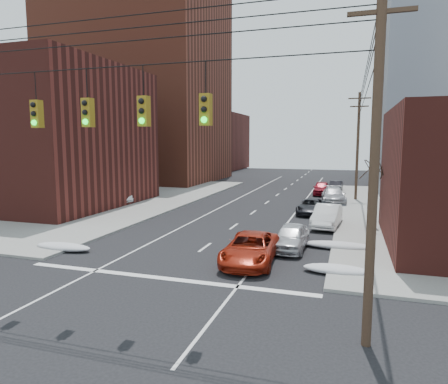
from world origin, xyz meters
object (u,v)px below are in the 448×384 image
Objects in this scene: parked_car_c at (311,207)px; lot_car_c at (49,200)px; parked_car_e at (322,188)px; lot_car_d at (115,190)px; red_pickup at (251,248)px; parked_car_d at (334,195)px; lot_car_b at (119,190)px; lot_car_a at (109,196)px; parked_car_b at (327,216)px; parked_car_f at (336,186)px; parked_car_a at (291,237)px.

lot_car_c reaches higher than parked_car_c.
lot_car_d reaches higher than parked_car_e.
parked_car_d is (3.19, 21.38, 0.05)m from red_pickup.
lot_car_d is at bearing 84.43° from lot_car_b.
lot_car_d reaches higher than parked_car_c.
parked_car_b is at bearing -91.23° from lot_car_a.
parked_car_f is (1.44, 3.31, -0.10)m from parked_car_e.
red_pickup is at bearing -118.92° from lot_car_a.
parked_car_b reaches higher than parked_car_a.
parked_car_c is 1.00× the size of lot_car_d.
lot_car_c is at bearing -160.33° from parked_car_d.
parked_car_d is at bearing -45.02° from lot_car_c.
parked_car_b is at bearing 79.03° from parked_car_a.
parked_car_c is 6.77m from parked_car_d.
parked_car_f is 0.90× the size of lot_car_d.
lot_car_d reaches higher than parked_car_d.
red_pickup is 21.62m from parked_car_d.
lot_car_c reaches higher than red_pickup.
parked_car_c is 19.11m from lot_car_a.
parked_car_d reaches higher than parked_car_f.
parked_car_d reaches higher than parked_car_a.
parked_car_c is at bearing -77.72° from lot_car_a.
lot_car_c is at bearing 148.53° from lot_car_a.
lot_car_a reaches higher than parked_car_f.
parked_car_d is 1.20× the size of lot_car_d.
lot_car_b is 8.30m from lot_car_c.
parked_car_a is 0.93× the size of lot_car_a.
parked_car_b is (1.60, 6.83, 0.06)m from parked_car_a.
parked_car_b is 1.05× the size of parked_car_c.
parked_car_c is at bearing -98.73° from lot_car_b.
parked_car_c is 0.93× the size of lot_car_c.
parked_car_a is 1.05× the size of parked_car_f.
parked_car_b is (3.19, 9.95, 0.05)m from red_pickup.
lot_car_a is (-19.04, 10.81, 0.18)m from parked_car_a.
parked_car_a is 11.67m from parked_car_c.
lot_car_b reaches higher than parked_car_b.
parked_car_d reaches higher than parked_car_c.
lot_car_b is (-22.02, -12.89, 0.25)m from parked_car_f.
parked_car_f is (1.43, 16.03, 0.04)m from parked_car_c.
parked_car_e is 28.66m from lot_car_c.
parked_car_d is 21.94m from lot_car_a.
parked_car_e is 1.00× the size of lot_car_d.
parked_car_c is (1.64, 14.79, -0.10)m from red_pickup.
parked_car_b is 0.98× the size of lot_car_c.
red_pickup is at bearing -93.89° from parked_car_c.
parked_car_c is 0.84× the size of parked_car_d.
parked_car_c is (0.05, 11.67, -0.09)m from parked_car_a.
lot_car_d reaches higher than lot_car_a.
lot_car_d is at bearing -147.76° from parked_car_f.
parked_car_f is 25.90m from lot_car_d.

